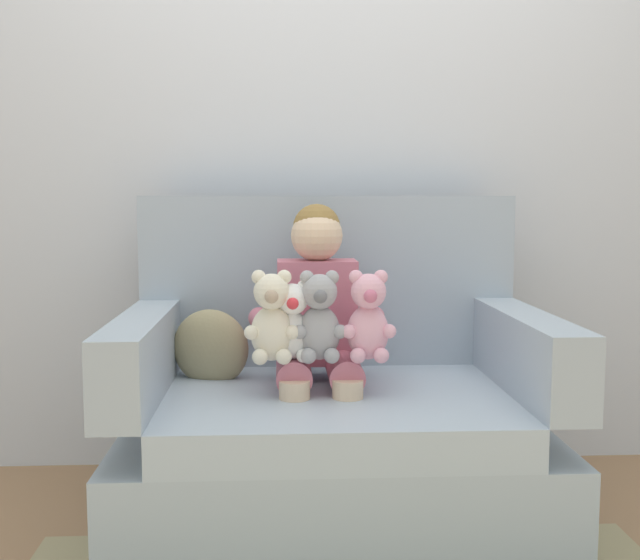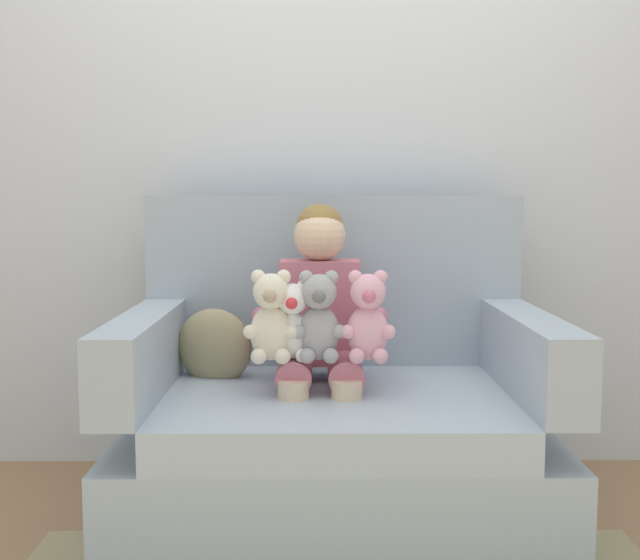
{
  "view_description": "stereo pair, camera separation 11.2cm",
  "coord_description": "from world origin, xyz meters",
  "px_view_note": "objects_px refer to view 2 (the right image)",
  "views": [
    {
      "loc": [
        -0.18,
        -2.36,
        1.04
      ],
      "look_at": [
        -0.05,
        -0.05,
        0.8
      ],
      "focal_mm": 43.01,
      "sensor_mm": 36.0,
      "label": 1
    },
    {
      "loc": [
        -0.06,
        -2.36,
        1.04
      ],
      "look_at": [
        -0.05,
        -0.05,
        0.8
      ],
      "focal_mm": 43.01,
      "sensor_mm": 36.0,
      "label": 2
    }
  ],
  "objects_px": {
    "throw_pillow": "(215,347)",
    "plush_white": "(292,323)",
    "armchair": "(335,421)",
    "plush_grey": "(319,319)",
    "seated_child": "(320,319)",
    "plush_cream": "(271,319)",
    "plush_pink": "(368,319)"
  },
  "relations": [
    {
      "from": "throw_pillow",
      "to": "plush_white",
      "type": "bearing_deg",
      "value": -42.68
    },
    {
      "from": "armchair",
      "to": "plush_grey",
      "type": "relative_size",
      "value": 4.83
    },
    {
      "from": "plush_grey",
      "to": "throw_pillow",
      "type": "height_order",
      "value": "plush_grey"
    },
    {
      "from": "seated_child",
      "to": "plush_cream",
      "type": "height_order",
      "value": "seated_child"
    },
    {
      "from": "armchair",
      "to": "throw_pillow",
      "type": "relative_size",
      "value": 5.11
    },
    {
      "from": "plush_cream",
      "to": "throw_pillow",
      "type": "xyz_separation_m",
      "value": [
        -0.21,
        0.27,
        -0.14
      ]
    },
    {
      "from": "plush_grey",
      "to": "plush_cream",
      "type": "height_order",
      "value": "plush_cream"
    },
    {
      "from": "plush_cream",
      "to": "plush_pink",
      "type": "height_order",
      "value": "plush_cream"
    },
    {
      "from": "plush_grey",
      "to": "plush_pink",
      "type": "distance_m",
      "value": 0.15
    },
    {
      "from": "plush_white",
      "to": "throw_pillow",
      "type": "bearing_deg",
      "value": 115.67
    },
    {
      "from": "plush_cream",
      "to": "plush_white",
      "type": "distance_m",
      "value": 0.07
    },
    {
      "from": "plush_grey",
      "to": "throw_pillow",
      "type": "xyz_separation_m",
      "value": [
        -0.35,
        0.26,
        -0.14
      ]
    },
    {
      "from": "plush_pink",
      "to": "throw_pillow",
      "type": "relative_size",
      "value": 1.06
    },
    {
      "from": "plush_cream",
      "to": "plush_pink",
      "type": "bearing_deg",
      "value": -7.73
    },
    {
      "from": "seated_child",
      "to": "plush_white",
      "type": "bearing_deg",
      "value": -112.77
    },
    {
      "from": "armchair",
      "to": "seated_child",
      "type": "xyz_separation_m",
      "value": [
        -0.05,
        0.03,
        0.33
      ]
    },
    {
      "from": "plush_pink",
      "to": "throw_pillow",
      "type": "distance_m",
      "value": 0.58
    },
    {
      "from": "armchair",
      "to": "plush_grey",
      "type": "height_order",
      "value": "armchair"
    },
    {
      "from": "armchair",
      "to": "plush_cream",
      "type": "bearing_deg",
      "value": -143.89
    },
    {
      "from": "plush_grey",
      "to": "plush_cream",
      "type": "bearing_deg",
      "value": 169.43
    },
    {
      "from": "plush_white",
      "to": "plush_cream",
      "type": "bearing_deg",
      "value": 175.63
    },
    {
      "from": "armchair",
      "to": "plush_pink",
      "type": "bearing_deg",
      "value": -56.49
    },
    {
      "from": "seated_child",
      "to": "plush_white",
      "type": "relative_size",
      "value": 3.38
    },
    {
      "from": "plush_grey",
      "to": "plush_cream",
      "type": "distance_m",
      "value": 0.14
    },
    {
      "from": "seated_child",
      "to": "throw_pillow",
      "type": "height_order",
      "value": "seated_child"
    },
    {
      "from": "throw_pillow",
      "to": "seated_child",
      "type": "bearing_deg",
      "value": -15.47
    },
    {
      "from": "armchair",
      "to": "throw_pillow",
      "type": "xyz_separation_m",
      "value": [
        -0.4,
        0.12,
        0.22
      ]
    },
    {
      "from": "seated_child",
      "to": "plush_grey",
      "type": "relative_size",
      "value": 3.0
    },
    {
      "from": "plush_pink",
      "to": "plush_white",
      "type": "bearing_deg",
      "value": -179.57
    },
    {
      "from": "plush_pink",
      "to": "plush_cream",
      "type": "bearing_deg",
      "value": -174.89
    },
    {
      "from": "plush_grey",
      "to": "throw_pillow",
      "type": "distance_m",
      "value": 0.46
    },
    {
      "from": "seated_child",
      "to": "plush_white",
      "type": "xyz_separation_m",
      "value": [
        -0.08,
        -0.15,
        0.01
      ]
    }
  ]
}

